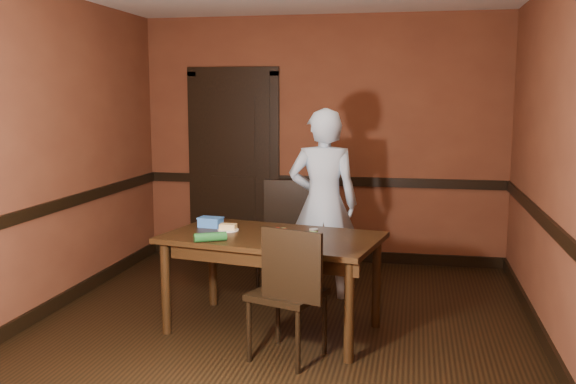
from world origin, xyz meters
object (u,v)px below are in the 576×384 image
at_px(chair_far, 282,235).
at_px(food_tub, 211,222).
at_px(cheese_saucer, 228,228).
at_px(person, 323,204).
at_px(sauce_jar, 314,234).
at_px(dining_table, 272,283).
at_px(chair_near, 287,291).
at_px(sandwich_plate, 279,235).

relative_size(chair_far, food_tub, 4.88).
relative_size(cheese_saucer, food_tub, 0.83).
bearing_deg(person, chair_far, -36.54).
bearing_deg(chair_far, cheese_saucer, -103.15).
relative_size(person, sauce_jar, 21.74).
height_order(dining_table, food_tub, food_tub).
bearing_deg(chair_far, person, -32.82).
xyz_separation_m(dining_table, chair_near, (0.22, -0.51, 0.10)).
bearing_deg(cheese_saucer, food_tub, 149.34).
bearing_deg(sauce_jar, chair_far, 111.60).
bearing_deg(cheese_saucer, sauce_jar, -13.95).
bearing_deg(food_tub, cheese_saucer, -22.94).
height_order(chair_far, food_tub, chair_far).
bearing_deg(person, dining_table, 68.48).
distance_m(person, cheese_saucer, 1.07).
height_order(dining_table, person, person).
relative_size(chair_near, cheese_saucer, 5.65).
bearing_deg(dining_table, chair_near, -55.95).
bearing_deg(sauce_jar, cheese_saucer, 166.05).
distance_m(sandwich_plate, sauce_jar, 0.27).
bearing_deg(sauce_jar, chair_near, -105.29).
height_order(dining_table, cheese_saucer, cheese_saucer).
relative_size(chair_near, sandwich_plate, 3.50).
distance_m(chair_near, person, 1.50).
bearing_deg(chair_far, sandwich_plate, -81.37).
distance_m(dining_table, food_tub, 0.73).
distance_m(dining_table, sauce_jar, 0.55).
xyz_separation_m(cheese_saucer, food_tub, (-0.18, 0.11, 0.02)).
bearing_deg(cheese_saucer, chair_far, 79.02).
xyz_separation_m(person, sandwich_plate, (-0.19, -1.00, -0.08)).
xyz_separation_m(person, food_tub, (-0.83, -0.74, -0.06)).
xyz_separation_m(dining_table, chair_far, (-0.17, 1.20, 0.12)).
relative_size(person, sandwich_plate, 6.27).
distance_m(dining_table, chair_far, 1.21).
height_order(sauce_jar, food_tub, same).
bearing_deg(food_tub, person, 49.34).
relative_size(chair_far, sauce_jar, 12.70).
height_order(sandwich_plate, cheese_saucer, sandwich_plate).
bearing_deg(dining_table, sauce_jar, -3.28).
xyz_separation_m(chair_near, sauce_jar, (0.12, 0.43, 0.32)).
xyz_separation_m(chair_far, sauce_jar, (0.51, -1.28, 0.30)).
distance_m(sauce_jar, food_tub, 0.95).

